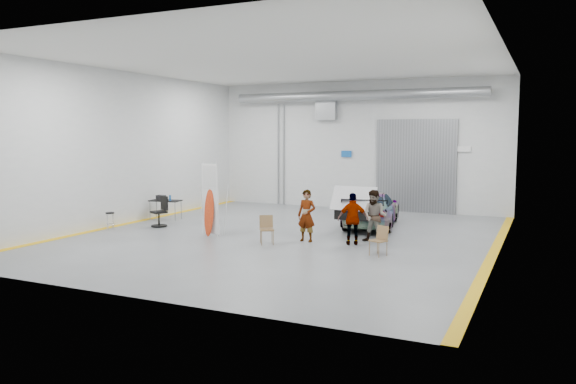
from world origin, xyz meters
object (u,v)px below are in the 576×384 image
at_px(surfboard_display, 211,205).
at_px(folding_chair_far, 378,247).
at_px(person_c, 353,219).
at_px(folding_chair_near, 267,235).
at_px(person_a, 307,216).
at_px(sedan_car, 371,209).
at_px(shop_stool, 110,221).
at_px(person_b, 375,216).
at_px(work_table, 164,200).
at_px(office_chair, 160,213).

bearing_deg(surfboard_display, folding_chair_far, 6.42).
xyz_separation_m(person_c, folding_chair_near, (-2.56, -1.05, -0.56)).
relative_size(person_a, folding_chair_far, 1.98).
xyz_separation_m(sedan_car, shop_stool, (-8.54, -4.94, -0.35)).
relative_size(person_b, shop_stool, 2.65).
relative_size(surfboard_display, work_table, 1.99).
relative_size(person_c, office_chair, 1.46).
xyz_separation_m(person_b, person_c, (-0.51, -0.69, -0.02)).
bearing_deg(work_table, sedan_car, 13.34).
bearing_deg(surfboard_display, person_a, 21.01).
bearing_deg(folding_chair_far, person_c, 158.75).
relative_size(person_c, shop_stool, 2.57).
xyz_separation_m(person_a, folding_chair_near, (-0.99, -0.94, -0.58)).
height_order(person_a, person_b, person_b).
bearing_deg(person_a, person_c, 6.47).
relative_size(person_c, folding_chair_near, 1.83).
height_order(person_a, surfboard_display, surfboard_display).
distance_m(person_c, work_table, 9.05).
bearing_deg(shop_stool, surfboard_display, 6.23).
height_order(surfboard_display, work_table, surfboard_display).
bearing_deg(person_b, shop_stool, -168.27).
distance_m(person_b, folding_chair_far, 2.11).
bearing_deg(folding_chair_far, folding_chair_near, -158.12).
relative_size(work_table, office_chair, 1.17).
bearing_deg(folding_chair_near, shop_stool, 147.49).
height_order(person_a, folding_chair_far, person_a).
height_order(person_b, shop_stool, person_b).
xyz_separation_m(folding_chair_near, shop_stool, (-6.51, -0.06, 0.04)).
bearing_deg(office_chair, person_c, 22.43).
height_order(person_a, shop_stool, person_a).
bearing_deg(folding_chair_near, person_b, -3.60).
height_order(person_c, folding_chair_far, person_c).
bearing_deg(folding_chair_far, office_chair, -164.83).
distance_m(person_a, work_table, 7.55).
xyz_separation_m(person_a, work_table, (-7.29, 1.96, -0.06)).
bearing_deg(person_b, office_chair, -176.04).
distance_m(sedan_car, person_c, 3.87).
xyz_separation_m(sedan_car, person_a, (-1.04, -3.93, 0.19)).
bearing_deg(sedan_car, person_c, 88.11).
relative_size(person_a, shop_stool, 2.64).
relative_size(sedan_car, folding_chair_near, 5.05).
height_order(person_a, folding_chair_near, person_a).
xyz_separation_m(person_a, surfboard_display, (-3.38, -0.56, 0.22)).
xyz_separation_m(person_c, work_table, (-8.86, 1.86, -0.04)).
height_order(person_c, work_table, person_c).
height_order(sedan_car, office_chair, sedan_car).
xyz_separation_m(person_c, surfboard_display, (-4.95, -0.66, 0.24)).
xyz_separation_m(person_c, office_chair, (-7.86, 0.28, -0.34)).
height_order(folding_chair_far, shop_stool, folding_chair_far).
distance_m(sedan_car, shop_stool, 9.87).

